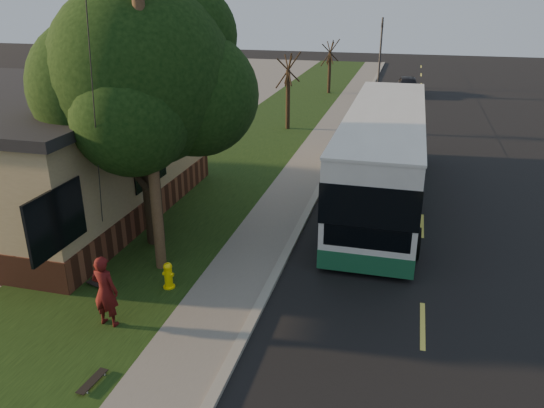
{
  "coord_description": "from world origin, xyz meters",
  "views": [
    {
      "loc": [
        3.19,
        -11.27,
        7.48
      ],
      "look_at": [
        -0.54,
        3.05,
        1.5
      ],
      "focal_mm": 35.0,
      "sensor_mm": 36.0,
      "label": 1
    }
  ],
  "objects_px": {
    "bare_tree_near": "(288,92)",
    "transit_bus": "(383,153)",
    "distant_car": "(408,86)",
    "fire_hydrant": "(168,275)",
    "bare_tree_far": "(330,67)",
    "skateboard_main": "(92,381)",
    "leafy_tree": "(145,78)",
    "skateboard_spare": "(100,285)",
    "utility_pole": "(148,110)",
    "skateboarder": "(105,291)",
    "dumpster": "(58,208)",
    "traffic_signal": "(381,48)"
  },
  "relations": [
    {
      "from": "utility_pole",
      "to": "leafy_tree",
      "type": "height_order",
      "value": "utility_pole"
    },
    {
      "from": "dumpster",
      "to": "traffic_signal",
      "type": "bearing_deg",
      "value": 74.89
    },
    {
      "from": "skateboarder",
      "to": "dumpster",
      "type": "distance_m",
      "value": 6.64
    },
    {
      "from": "traffic_signal",
      "to": "dumpster",
      "type": "distance_m",
      "value": 32.39
    },
    {
      "from": "bare_tree_far",
      "to": "skateboard_main",
      "type": "distance_m",
      "value": 33.92
    },
    {
      "from": "leafy_tree",
      "to": "skateboard_spare",
      "type": "height_order",
      "value": "leafy_tree"
    },
    {
      "from": "fire_hydrant",
      "to": "skateboard_main",
      "type": "xyz_separation_m",
      "value": [
        0.1,
        -3.86,
        -0.31
      ]
    },
    {
      "from": "fire_hydrant",
      "to": "skateboard_main",
      "type": "relative_size",
      "value": 0.91
    },
    {
      "from": "bare_tree_near",
      "to": "leafy_tree",
      "type": "bearing_deg",
      "value": -92.5
    },
    {
      "from": "utility_pole",
      "to": "dumpster",
      "type": "bearing_deg",
      "value": 158.37
    },
    {
      "from": "distant_car",
      "to": "fire_hydrant",
      "type": "bearing_deg",
      "value": -104.37
    },
    {
      "from": "fire_hydrant",
      "to": "transit_bus",
      "type": "distance_m",
      "value": 9.69
    },
    {
      "from": "fire_hydrant",
      "to": "bare_tree_far",
      "type": "distance_m",
      "value": 30.04
    },
    {
      "from": "transit_bus",
      "to": "dumpster",
      "type": "relative_size",
      "value": 7.0
    },
    {
      "from": "transit_bus",
      "to": "skateboarder",
      "type": "bearing_deg",
      "value": -119.41
    },
    {
      "from": "utility_pole",
      "to": "transit_bus",
      "type": "distance_m",
      "value": 9.59
    },
    {
      "from": "bare_tree_far",
      "to": "skateboard_spare",
      "type": "height_order",
      "value": "bare_tree_far"
    },
    {
      "from": "utility_pole",
      "to": "leafy_tree",
      "type": "bearing_deg",
      "value": 117.6
    },
    {
      "from": "fire_hydrant",
      "to": "distant_car",
      "type": "relative_size",
      "value": 0.18
    },
    {
      "from": "bare_tree_near",
      "to": "bare_tree_far",
      "type": "xyz_separation_m",
      "value": [
        0.5,
        12.0,
        -0.15
      ]
    },
    {
      "from": "transit_bus",
      "to": "distant_car",
      "type": "distance_m",
      "value": 22.96
    },
    {
      "from": "bare_tree_far",
      "to": "bare_tree_near",
      "type": "bearing_deg",
      "value": -92.39
    },
    {
      "from": "skateboarder",
      "to": "dumpster",
      "type": "relative_size",
      "value": 0.99
    },
    {
      "from": "fire_hydrant",
      "to": "leafy_tree",
      "type": "bearing_deg",
      "value": 120.67
    },
    {
      "from": "traffic_signal",
      "to": "distant_car",
      "type": "relative_size",
      "value": 1.36
    },
    {
      "from": "utility_pole",
      "to": "distant_car",
      "type": "bearing_deg",
      "value": 78.28
    },
    {
      "from": "leafy_tree",
      "to": "transit_bus",
      "type": "xyz_separation_m",
      "value": [
        6.59,
        5.52,
        -3.33
      ]
    },
    {
      "from": "skateboarder",
      "to": "bare_tree_far",
      "type": "bearing_deg",
      "value": -86.41
    },
    {
      "from": "utility_pole",
      "to": "bare_tree_far",
      "type": "relative_size",
      "value": 2.25
    },
    {
      "from": "utility_pole",
      "to": "bare_tree_near",
      "type": "bearing_deg",
      "value": 90.66
    },
    {
      "from": "bare_tree_near",
      "to": "utility_pole",
      "type": "bearing_deg",
      "value": -89.34
    },
    {
      "from": "utility_pole",
      "to": "bare_tree_near",
      "type": "xyz_separation_m",
      "value": [
        -0.19,
        17.01,
        -2.48
      ]
    },
    {
      "from": "bare_tree_far",
      "to": "skateboard_main",
      "type": "xyz_separation_m",
      "value": [
        0.5,
        -33.86,
        -1.88
      ]
    },
    {
      "from": "transit_bus",
      "to": "skateboard_main",
      "type": "relative_size",
      "value": 15.7
    },
    {
      "from": "bare_tree_far",
      "to": "traffic_signal",
      "type": "xyz_separation_m",
      "value": [
        3.5,
        4.0,
        1.16
      ]
    },
    {
      "from": "bare_tree_near",
      "to": "distant_car",
      "type": "xyz_separation_m",
      "value": [
        6.44,
        13.09,
        -1.46
      ]
    },
    {
      "from": "leafy_tree",
      "to": "dumpster",
      "type": "xyz_separation_m",
      "value": [
        -3.75,
        0.17,
        -4.47
      ]
    },
    {
      "from": "leafy_tree",
      "to": "skateboarder",
      "type": "height_order",
      "value": "leafy_tree"
    },
    {
      "from": "leafy_tree",
      "to": "dumpster",
      "type": "distance_m",
      "value": 5.83
    },
    {
      "from": "bare_tree_far",
      "to": "transit_bus",
      "type": "relative_size",
      "value": 0.32
    },
    {
      "from": "traffic_signal",
      "to": "skateboard_main",
      "type": "bearing_deg",
      "value": -94.53
    },
    {
      "from": "skateboard_spare",
      "to": "bare_tree_near",
      "type": "bearing_deg",
      "value": 87.21
    },
    {
      "from": "utility_pole",
      "to": "skateboard_main",
      "type": "relative_size",
      "value": 11.17
    },
    {
      "from": "bare_tree_near",
      "to": "distant_car",
      "type": "bearing_deg",
      "value": 63.8
    },
    {
      "from": "utility_pole",
      "to": "skateboarder",
      "type": "distance_m",
      "value": 4.67
    },
    {
      "from": "bare_tree_far",
      "to": "transit_bus",
      "type": "distance_m",
      "value": 22.49
    },
    {
      "from": "fire_hydrant",
      "to": "traffic_signal",
      "type": "relative_size",
      "value": 0.13
    },
    {
      "from": "skateboarder",
      "to": "dumpster",
      "type": "bearing_deg",
      "value": -41.46
    },
    {
      "from": "bare_tree_far",
      "to": "transit_bus",
      "type": "xyz_separation_m",
      "value": [
        5.42,
        -21.83,
        -0.17
      ]
    },
    {
      "from": "bare_tree_near",
      "to": "transit_bus",
      "type": "distance_m",
      "value": 11.48
    }
  ]
}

